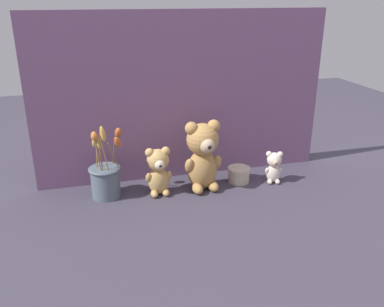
{
  "coord_description": "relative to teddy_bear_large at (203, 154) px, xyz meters",
  "views": [
    {
      "loc": [
        -0.39,
        -1.47,
        0.77
      ],
      "look_at": [
        0.0,
        0.02,
        0.16
      ],
      "focal_mm": 38.0,
      "sensor_mm": 36.0,
      "label": 1
    }
  ],
  "objects": [
    {
      "name": "ground_plane",
      "position": [
        -0.04,
        -0.0,
        -0.16
      ],
      "size": [
        4.0,
        4.0,
        0.0
      ],
      "primitive_type": "plane",
      "color": "#3D3847"
    },
    {
      "name": "backdrop_wall",
      "position": [
        -0.04,
        0.16,
        0.2
      ],
      "size": [
        1.26,
        0.02,
        0.71
      ],
      "color": "#704C70",
      "rests_on": "ground"
    },
    {
      "name": "teddy_bear_large",
      "position": [
        0.0,
        0.0,
        0.0
      ],
      "size": [
        0.16,
        0.15,
        0.3
      ],
      "color": "tan",
      "rests_on": "ground"
    },
    {
      "name": "teddy_bear_medium",
      "position": [
        -0.19,
        -0.0,
        -0.05
      ],
      "size": [
        0.11,
        0.1,
        0.2
      ],
      "color": "tan",
      "rests_on": "ground"
    },
    {
      "name": "teddy_bear_small",
      "position": [
        0.31,
        -0.02,
        -0.08
      ],
      "size": [
        0.08,
        0.07,
        0.14
      ],
      "color": "beige",
      "rests_on": "ground"
    },
    {
      "name": "flower_vase",
      "position": [
        -0.39,
        0.03,
        -0.07
      ],
      "size": [
        0.15,
        0.14,
        0.31
      ],
      "color": "slate",
      "rests_on": "ground"
    },
    {
      "name": "decorative_tin_tall",
      "position": [
        0.17,
        0.03,
        -0.12
      ],
      "size": [
        0.1,
        0.1,
        0.07
      ],
      "color": "beige",
      "rests_on": "ground"
    }
  ]
}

